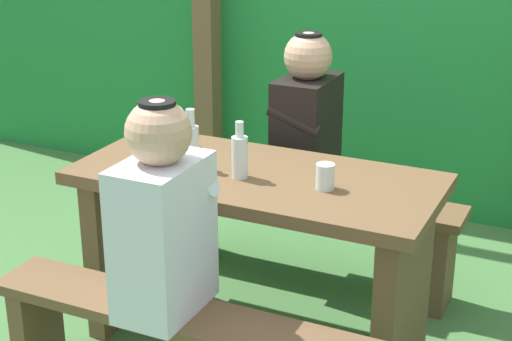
{
  "coord_description": "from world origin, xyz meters",
  "views": [
    {
      "loc": [
        1.22,
        -2.59,
        1.83
      ],
      "look_at": [
        0.0,
        0.0,
        0.75
      ],
      "focal_mm": 56.43,
      "sensor_mm": 36.0,
      "label": 1
    }
  ],
  "objects_px": {
    "person_black_coat": "(306,119)",
    "bottle_left": "(191,144)",
    "bottle_right": "(240,155)",
    "cell_phone": "(192,154)",
    "bench_far": "(311,216)",
    "drinking_glass": "(325,177)",
    "person_white_shirt": "(163,217)",
    "picnic_table": "(256,230)"
  },
  "relations": [
    {
      "from": "person_black_coat",
      "to": "cell_phone",
      "type": "height_order",
      "value": "person_black_coat"
    },
    {
      "from": "bottle_left",
      "to": "picnic_table",
      "type": "bearing_deg",
      "value": 12.56
    },
    {
      "from": "person_white_shirt",
      "to": "cell_phone",
      "type": "relative_size",
      "value": 5.14
    },
    {
      "from": "picnic_table",
      "to": "drinking_glass",
      "type": "bearing_deg",
      "value": -7.64
    },
    {
      "from": "person_black_coat",
      "to": "drinking_glass",
      "type": "relative_size",
      "value": 7.53
    },
    {
      "from": "person_white_shirt",
      "to": "drinking_glass",
      "type": "distance_m",
      "value": 0.65
    },
    {
      "from": "person_black_coat",
      "to": "bottle_right",
      "type": "relative_size",
      "value": 3.28
    },
    {
      "from": "person_black_coat",
      "to": "cell_phone",
      "type": "bearing_deg",
      "value": -119.22
    },
    {
      "from": "picnic_table",
      "to": "bench_far",
      "type": "xyz_separation_m",
      "value": [
        0.0,
        0.59,
        -0.18
      ]
    },
    {
      "from": "cell_phone",
      "to": "picnic_table",
      "type": "bearing_deg",
      "value": -39.35
    },
    {
      "from": "bench_far",
      "to": "cell_phone",
      "type": "relative_size",
      "value": 10.0
    },
    {
      "from": "bottle_right",
      "to": "cell_phone",
      "type": "xyz_separation_m",
      "value": [
        -0.29,
        0.14,
        -0.08
      ]
    },
    {
      "from": "picnic_table",
      "to": "bench_far",
      "type": "distance_m",
      "value": 0.62
    },
    {
      "from": "bench_far",
      "to": "bottle_right",
      "type": "xyz_separation_m",
      "value": [
        -0.04,
        -0.66,
        0.51
      ]
    },
    {
      "from": "person_white_shirt",
      "to": "bottle_left",
      "type": "xyz_separation_m",
      "value": [
        -0.2,
        0.54,
        0.05
      ]
    },
    {
      "from": "drinking_glass",
      "to": "bottle_right",
      "type": "relative_size",
      "value": 0.44
    },
    {
      "from": "cell_phone",
      "to": "drinking_glass",
      "type": "bearing_deg",
      "value": -36.68
    },
    {
      "from": "bench_far",
      "to": "bottle_right",
      "type": "height_order",
      "value": "bottle_right"
    },
    {
      "from": "person_black_coat",
      "to": "drinking_glass",
      "type": "xyz_separation_m",
      "value": [
        0.33,
        -0.63,
        0.0
      ]
    },
    {
      "from": "picnic_table",
      "to": "bottle_right",
      "type": "distance_m",
      "value": 0.34
    },
    {
      "from": "picnic_table",
      "to": "bottle_left",
      "type": "xyz_separation_m",
      "value": [
        -0.25,
        -0.06,
        0.33
      ]
    },
    {
      "from": "cell_phone",
      "to": "bottle_left",
      "type": "bearing_deg",
      "value": -87.48
    },
    {
      "from": "picnic_table",
      "to": "person_black_coat",
      "type": "xyz_separation_m",
      "value": [
        -0.03,
        0.59,
        0.28
      ]
    },
    {
      "from": "person_black_coat",
      "to": "bench_far",
      "type": "bearing_deg",
      "value": 5.87
    },
    {
      "from": "drinking_glass",
      "to": "bottle_left",
      "type": "bearing_deg",
      "value": -178.32
    },
    {
      "from": "person_white_shirt",
      "to": "picnic_table",
      "type": "bearing_deg",
      "value": 85.08
    },
    {
      "from": "person_white_shirt",
      "to": "bottle_left",
      "type": "distance_m",
      "value": 0.57
    },
    {
      "from": "drinking_glass",
      "to": "bottle_right",
      "type": "xyz_separation_m",
      "value": [
        -0.33,
        -0.03,
        0.04
      ]
    },
    {
      "from": "person_white_shirt",
      "to": "person_black_coat",
      "type": "bearing_deg",
      "value": 89.1
    },
    {
      "from": "drinking_glass",
      "to": "bottle_right",
      "type": "bearing_deg",
      "value": -175.1
    },
    {
      "from": "person_white_shirt",
      "to": "bottle_right",
      "type": "height_order",
      "value": "person_white_shirt"
    },
    {
      "from": "drinking_glass",
      "to": "cell_phone",
      "type": "height_order",
      "value": "drinking_glass"
    },
    {
      "from": "picnic_table",
      "to": "person_black_coat",
      "type": "distance_m",
      "value": 0.66
    },
    {
      "from": "bench_far",
      "to": "drinking_glass",
      "type": "height_order",
      "value": "drinking_glass"
    },
    {
      "from": "bench_far",
      "to": "cell_phone",
      "type": "xyz_separation_m",
      "value": [
        -0.32,
        -0.52,
        0.42
      ]
    },
    {
      "from": "bottle_left",
      "to": "bottle_right",
      "type": "bearing_deg",
      "value": -3.29
    },
    {
      "from": "picnic_table",
      "to": "person_white_shirt",
      "type": "height_order",
      "value": "person_white_shirt"
    },
    {
      "from": "drinking_glass",
      "to": "cell_phone",
      "type": "xyz_separation_m",
      "value": [
        -0.61,
        0.12,
        -0.04
      ]
    },
    {
      "from": "picnic_table",
      "to": "cell_phone",
      "type": "xyz_separation_m",
      "value": [
        -0.32,
        0.08,
        0.24
      ]
    },
    {
      "from": "bottle_right",
      "to": "person_white_shirt",
      "type": "bearing_deg",
      "value": -91.73
    },
    {
      "from": "bottle_left",
      "to": "person_white_shirt",
      "type": "bearing_deg",
      "value": -69.7
    },
    {
      "from": "person_black_coat",
      "to": "bottle_left",
      "type": "xyz_separation_m",
      "value": [
        -0.22,
        -0.65,
        0.05
      ]
    }
  ]
}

